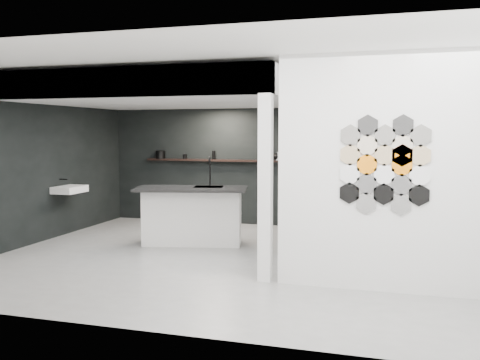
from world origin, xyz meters
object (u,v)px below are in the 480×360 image
at_px(wall_basin, 70,189).
at_px(bottle_dark, 214,155).
at_px(partition_panel, 382,173).
at_px(stockpot, 160,155).
at_px(glass_bowl, 280,157).
at_px(kettle, 277,157).
at_px(utensil_cup, 185,156).
at_px(kitchen_island, 192,215).
at_px(glass_vase, 280,156).

relative_size(wall_basin, bottle_dark, 3.47).
xyz_separation_m(partition_panel, stockpot, (-4.64, 3.87, 0.00)).
distance_m(wall_basin, stockpot, 2.29).
relative_size(partition_panel, glass_bowl, 17.43).
bearing_deg(kettle, utensil_cup, 163.80).
relative_size(kettle, utensil_cup, 1.74).
bearing_deg(kettle, kitchen_island, -131.64).
xyz_separation_m(kettle, glass_vase, (0.05, 0.00, 0.01)).
relative_size(partition_panel, kitchen_island, 1.43).
xyz_separation_m(wall_basin, stockpot, (0.82, 2.07, 0.55)).
bearing_deg(kettle, stockpot, 163.80).
height_order(kettle, bottle_dark, bottle_dark).
distance_m(wall_basin, utensil_cup, 2.53).
relative_size(partition_panel, bottle_dark, 16.17).
height_order(kettle, glass_bowl, kettle).
relative_size(stockpot, utensil_cup, 2.02).
distance_m(partition_panel, kitchen_island, 3.71).
distance_m(wall_basin, bottle_dark, 2.94).
relative_size(bottle_dark, utensil_cup, 1.74).
bearing_deg(utensil_cup, kitchen_island, -64.46).
bearing_deg(kitchen_island, kettle, 51.21).
distance_m(kitchen_island, glass_vase, 2.47).
bearing_deg(wall_basin, glass_bowl, 31.35).
relative_size(wall_basin, glass_vase, 3.76).
relative_size(glass_bowl, glass_vase, 1.01).
bearing_deg(glass_bowl, utensil_cup, 180.00).
xyz_separation_m(stockpot, kettle, (2.52, 0.00, -0.01)).
relative_size(stockpot, kettle, 1.17).
xyz_separation_m(wall_basin, bottle_dark, (2.01, 2.07, 0.56)).
height_order(stockpot, kettle, stockpot).
height_order(partition_panel, stockpot, partition_panel).
xyz_separation_m(kitchen_island, utensil_cup, (-0.98, 2.06, 0.87)).
distance_m(wall_basin, kettle, 3.96).
bearing_deg(stockpot, glass_vase, 0.00).
distance_m(kitchen_island, bottle_dark, 2.28).
bearing_deg(kitchen_island, bottle_dark, 86.15).
bearing_deg(wall_basin, bottle_dark, 45.74).
relative_size(partition_panel, glass_vase, 17.54).
xyz_separation_m(stockpot, glass_bowl, (2.57, 0.00, -0.02)).
bearing_deg(bottle_dark, kitchen_island, -80.49).
bearing_deg(glass_vase, glass_bowl, 0.00).
distance_m(partition_panel, bottle_dark, 5.18).
relative_size(kettle, glass_bowl, 1.07).
bearing_deg(utensil_cup, partition_panel, -43.37).
distance_m(partition_panel, glass_vase, 4.39).
distance_m(partition_panel, glass_bowl, 4.39).
relative_size(kitchen_island, kettle, 11.34).
height_order(glass_vase, utensil_cup, glass_vase).
bearing_deg(glass_vase, partition_panel, -61.77).
bearing_deg(glass_bowl, stockpot, 180.00).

